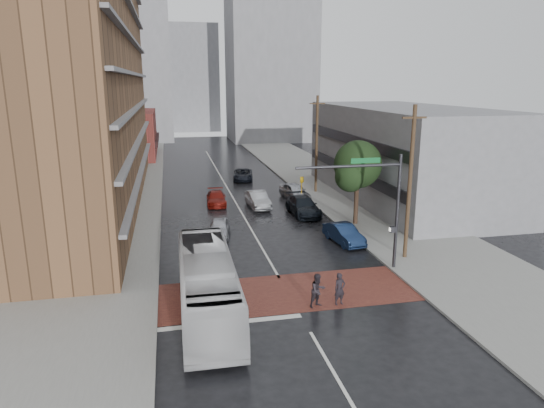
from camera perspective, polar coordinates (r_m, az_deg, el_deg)
name	(u,v)px	position (r m, az deg, el deg)	size (l,w,h in m)	color
ground	(290,296)	(26.85, 2.09, -10.80)	(160.00, 160.00, 0.00)	black
crosswalk	(287,292)	(27.28, 1.83, -10.35)	(14.00, 5.00, 0.02)	brown
sidewalk_west	(115,199)	(50.17, -17.98, 0.53)	(9.00, 90.00, 0.15)	gray
sidewalk_east	(337,189)	(52.85, 7.63, 1.77)	(9.00, 90.00, 0.15)	gray
apartment_block	(72,51)	(48.32, -22.47, 16.34)	(10.00, 44.00, 28.00)	brown
storefront_west	(129,134)	(78.21, -16.50, 7.88)	(8.00, 16.00, 7.00)	maroon
building_east	(404,153)	(49.52, 15.23, 5.77)	(11.00, 26.00, 9.00)	gray
distant_tower_west	(122,57)	(102.00, -17.20, 16.23)	(18.00, 16.00, 32.00)	gray
distant_tower_east	(270,46)	(97.88, -0.20, 18.12)	(16.00, 14.00, 36.00)	gray
distant_tower_center	(192,79)	(118.73, -9.41, 14.35)	(12.00, 10.00, 24.00)	gray
street_tree	(358,168)	(39.03, 10.05, 4.24)	(4.20, 4.10, 6.90)	#332319
signal_mast	(376,196)	(29.40, 12.10, 0.89)	(6.50, 0.30, 7.20)	#2D2D33
utility_pole_near	(410,183)	(31.91, 15.91, 2.45)	(1.60, 0.26, 10.00)	#473321
utility_pole_far	(317,144)	(50.21, 5.27, 7.05)	(1.60, 0.26, 10.00)	#473321
transit_bus	(207,284)	(24.66, -7.62, -9.32)	(2.61, 11.17, 3.11)	silver
pedestrian_a	(340,289)	(25.81, 7.97, -9.89)	(0.63, 0.42, 1.74)	black
pedestrian_b	(318,290)	(25.44, 5.42, -10.09)	(0.88, 0.69, 1.81)	#262026
car_travel_a	(219,228)	(36.71, -6.23, -2.80)	(1.55, 3.85, 1.31)	#B2B3BA
car_travel_b	(258,200)	(44.76, -1.68, 0.53)	(1.61, 4.61, 1.52)	#A2A4A9
car_travel_c	(216,198)	(46.10, -6.57, 0.68)	(1.78, 4.37, 1.27)	maroon
suv_travel	(243,175)	(57.43, -3.44, 3.47)	(2.21, 4.79, 1.33)	black
car_parked_near	(344,234)	(35.36, 8.45, -3.49)	(1.46, 4.18, 1.38)	#132343
car_parked_mid	(303,206)	(42.47, 3.67, -0.22)	(2.18, 5.37, 1.56)	black
car_parked_far	(295,191)	(48.12, 2.70, 1.51)	(1.83, 4.55, 1.55)	#B2B5BB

